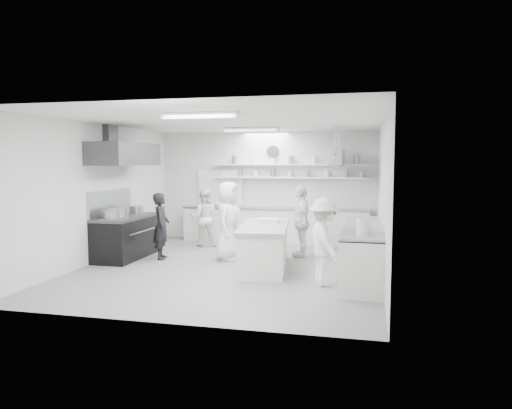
% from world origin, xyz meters
% --- Properties ---
extents(floor, '(6.00, 7.00, 0.02)m').
position_xyz_m(floor, '(0.00, 0.00, -0.01)').
color(floor, '#969696').
rests_on(floor, ground).
extents(ceiling, '(6.00, 7.00, 0.02)m').
position_xyz_m(ceiling, '(0.00, 0.00, 3.01)').
color(ceiling, silver).
rests_on(ceiling, wall_back).
extents(wall_back, '(6.00, 0.04, 3.00)m').
position_xyz_m(wall_back, '(0.00, 3.50, 1.50)').
color(wall_back, silver).
rests_on(wall_back, floor).
extents(wall_front, '(6.00, 0.04, 3.00)m').
position_xyz_m(wall_front, '(0.00, -3.50, 1.50)').
color(wall_front, silver).
rests_on(wall_front, floor).
extents(wall_left, '(0.04, 7.00, 3.00)m').
position_xyz_m(wall_left, '(-3.00, 0.00, 1.50)').
color(wall_left, silver).
rests_on(wall_left, floor).
extents(wall_right, '(0.04, 7.00, 3.00)m').
position_xyz_m(wall_right, '(3.00, 0.00, 1.50)').
color(wall_right, silver).
rests_on(wall_right, floor).
extents(stove, '(0.80, 1.80, 0.90)m').
position_xyz_m(stove, '(-2.60, 0.40, 0.45)').
color(stove, black).
rests_on(stove, floor).
extents(exhaust_hood, '(0.85, 2.00, 0.50)m').
position_xyz_m(exhaust_hood, '(-2.60, 0.40, 2.35)').
color(exhaust_hood, '#3D3E3E').
rests_on(exhaust_hood, wall_left).
extents(back_counter, '(5.00, 0.60, 0.92)m').
position_xyz_m(back_counter, '(0.30, 3.20, 0.46)').
color(back_counter, white).
rests_on(back_counter, floor).
extents(shelf_lower, '(4.20, 0.26, 0.04)m').
position_xyz_m(shelf_lower, '(0.70, 3.37, 1.75)').
color(shelf_lower, white).
rests_on(shelf_lower, wall_back).
extents(shelf_upper, '(4.20, 0.26, 0.04)m').
position_xyz_m(shelf_upper, '(0.70, 3.37, 2.10)').
color(shelf_upper, white).
rests_on(shelf_upper, wall_back).
extents(pass_through_window, '(1.30, 0.04, 1.00)m').
position_xyz_m(pass_through_window, '(-1.30, 3.48, 1.45)').
color(pass_through_window, black).
rests_on(pass_through_window, wall_back).
extents(wall_clock, '(0.32, 0.05, 0.32)m').
position_xyz_m(wall_clock, '(0.20, 3.46, 2.45)').
color(wall_clock, silver).
rests_on(wall_clock, wall_back).
extents(right_counter, '(0.74, 3.30, 0.94)m').
position_xyz_m(right_counter, '(2.65, -0.20, 0.47)').
color(right_counter, white).
rests_on(right_counter, floor).
extents(pot_rack, '(0.30, 1.60, 0.40)m').
position_xyz_m(pot_rack, '(2.00, 2.40, 2.30)').
color(pot_rack, '#959AA1').
rests_on(pot_rack, ceiling).
extents(light_fixture_front, '(1.30, 0.25, 0.10)m').
position_xyz_m(light_fixture_front, '(0.00, -1.80, 2.94)').
color(light_fixture_front, white).
rests_on(light_fixture_front, ceiling).
extents(light_fixture_rear, '(1.30, 0.25, 0.10)m').
position_xyz_m(light_fixture_rear, '(0.00, 1.80, 2.94)').
color(light_fixture_rear, white).
rests_on(light_fixture_rear, ceiling).
extents(prep_island, '(1.14, 2.39, 0.85)m').
position_xyz_m(prep_island, '(0.68, 0.09, 0.42)').
color(prep_island, white).
rests_on(prep_island, floor).
extents(stove_pot, '(0.43, 0.43, 0.25)m').
position_xyz_m(stove_pot, '(-2.60, 0.10, 1.04)').
color(stove_pot, '#959AA1').
rests_on(stove_pot, stove).
extents(cook_stove, '(0.51, 0.63, 1.49)m').
position_xyz_m(cook_stove, '(-1.76, 0.46, 0.74)').
color(cook_stove, black).
rests_on(cook_stove, floor).
extents(cook_back, '(0.84, 0.73, 1.48)m').
position_xyz_m(cook_back, '(-1.37, 2.22, 0.74)').
color(cook_back, white).
rests_on(cook_back, floor).
extents(cook_island_left, '(0.57, 0.86, 1.74)m').
position_xyz_m(cook_island_left, '(-0.28, 0.73, 0.87)').
color(cook_island_left, white).
rests_on(cook_island_left, floor).
extents(cook_island_right, '(0.67, 1.03, 1.63)m').
position_xyz_m(cook_island_right, '(1.25, 1.42, 0.82)').
color(cook_island_right, white).
rests_on(cook_island_right, floor).
extents(cook_right, '(0.94, 1.15, 1.56)m').
position_xyz_m(cook_right, '(1.99, -1.00, 0.78)').
color(cook_right, white).
rests_on(cook_right, floor).
extents(bowl_island_a, '(0.31, 0.31, 0.06)m').
position_xyz_m(bowl_island_a, '(0.85, 0.60, 0.88)').
color(bowl_island_a, '#959AA1').
rests_on(bowl_island_a, prep_island).
extents(bowl_island_b, '(0.24, 0.24, 0.06)m').
position_xyz_m(bowl_island_b, '(0.67, 0.10, 0.88)').
color(bowl_island_b, white).
rests_on(bowl_island_b, prep_island).
extents(bowl_right, '(0.28, 0.28, 0.05)m').
position_xyz_m(bowl_right, '(2.65, -1.01, 0.97)').
color(bowl_right, white).
rests_on(bowl_right, right_counter).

